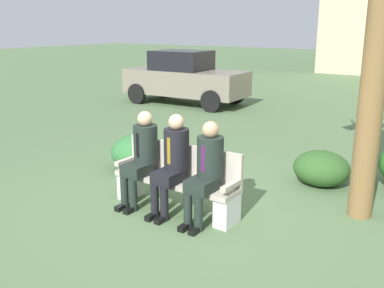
% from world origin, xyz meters
% --- Properties ---
extents(ground_plane, '(80.00, 80.00, 0.00)m').
position_xyz_m(ground_plane, '(0.00, 0.00, 0.00)').
color(ground_plane, '#536F47').
extents(park_bench, '(1.84, 0.44, 0.90)m').
position_xyz_m(park_bench, '(-0.05, -0.07, 0.42)').
color(park_bench, '#B7AD9E').
rests_on(park_bench, ground).
extents(seated_man_left, '(0.34, 0.72, 1.32)m').
position_xyz_m(seated_man_left, '(-0.58, -0.19, 0.74)').
color(seated_man_left, '#1E2823').
rests_on(seated_man_left, ground).
extents(seated_man_middle, '(0.34, 0.72, 1.34)m').
position_xyz_m(seated_man_middle, '(-0.04, -0.19, 0.75)').
color(seated_man_middle, black).
rests_on(seated_man_middle, ground).
extents(seated_man_right, '(0.34, 0.72, 1.31)m').
position_xyz_m(seated_man_right, '(0.50, -0.20, 0.73)').
color(seated_man_right, '#1E2823').
rests_on(seated_man_right, ground).
extents(shrub_near_bench, '(0.89, 0.81, 0.55)m').
position_xyz_m(shrub_near_bench, '(1.26, 1.97, 0.28)').
color(shrub_near_bench, '#2D5624').
rests_on(shrub_near_bench, ground).
extents(shrub_mid_lawn, '(1.03, 0.95, 0.64)m').
position_xyz_m(shrub_mid_lawn, '(-1.59, 0.88, 0.32)').
color(shrub_mid_lawn, '#306A35').
rests_on(shrub_mid_lawn, ground).
extents(parked_car_near, '(3.98, 1.89, 1.68)m').
position_xyz_m(parked_car_near, '(-4.83, 6.73, 0.84)').
color(parked_car_near, slate).
rests_on(parked_car_near, ground).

